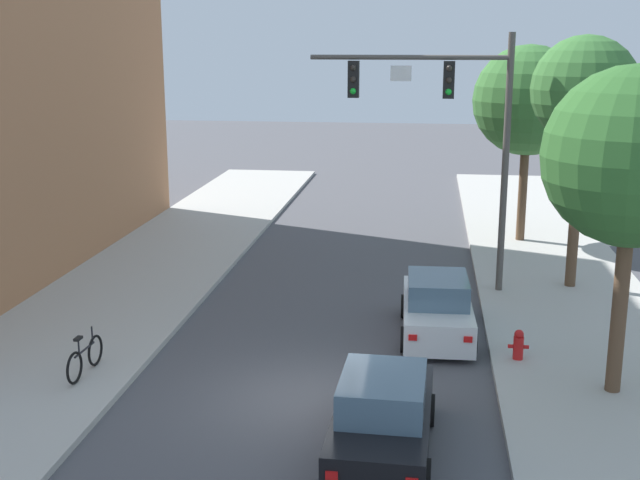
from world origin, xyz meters
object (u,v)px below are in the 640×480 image
(bicycle_leaning, at_px, (85,358))
(car_lead_white, at_px, (437,308))
(street_tree_nearest, at_px, (633,158))
(traffic_signal_mast, at_px, (451,116))
(car_following_black, at_px, (383,418))
(fire_hydrant, at_px, (518,344))
(street_tree_third, at_px, (528,101))
(street_tree_second, at_px, (584,91))

(bicycle_leaning, bearing_deg, car_lead_white, 26.97)
(car_lead_white, distance_m, bicycle_leaning, 8.75)
(car_lead_white, bearing_deg, street_tree_nearest, -41.80)
(traffic_signal_mast, height_order, street_tree_nearest, traffic_signal_mast)
(car_following_black, height_order, bicycle_leaning, car_following_black)
(fire_hydrant, bearing_deg, street_tree_nearest, -40.32)
(street_tree_third, bearing_deg, car_lead_white, -106.98)
(car_lead_white, distance_m, street_tree_nearest, 6.66)
(traffic_signal_mast, height_order, street_tree_second, traffic_signal_mast)
(fire_hydrant, bearing_deg, traffic_signal_mast, 106.17)
(car_following_black, bearing_deg, street_tree_second, 65.20)
(car_following_black, bearing_deg, car_lead_white, 81.08)
(fire_hydrant, bearing_deg, car_following_black, -121.61)
(car_following_black, distance_m, street_tree_second, 13.21)
(street_tree_nearest, xyz_separation_m, street_tree_second, (0.35, 7.82, 0.85))
(bicycle_leaning, relative_size, fire_hydrant, 2.46)
(car_lead_white, bearing_deg, street_tree_third, 73.02)
(traffic_signal_mast, xyz_separation_m, car_lead_white, (-0.28, -3.77, -4.58))
(traffic_signal_mast, distance_m, car_following_black, 11.31)
(car_lead_white, bearing_deg, car_following_black, -98.92)
(car_following_black, xyz_separation_m, street_tree_second, (5.08, 11.00, 5.28))
(car_lead_white, xyz_separation_m, bicycle_leaning, (-7.80, -3.97, -0.18))
(traffic_signal_mast, xyz_separation_m, street_tree_second, (3.78, 0.73, 0.69))
(bicycle_leaning, relative_size, street_tree_second, 0.24)
(car_lead_white, bearing_deg, street_tree_second, 47.96)
(street_tree_second, xyz_separation_m, street_tree_third, (-0.90, 5.85, -0.70))
(car_following_black, bearing_deg, traffic_signal_mast, 82.79)
(street_tree_third, bearing_deg, fire_hydrant, -96.01)
(bicycle_leaning, bearing_deg, street_tree_second, 35.54)
(traffic_signal_mast, distance_m, fire_hydrant, 7.50)
(street_tree_second, relative_size, street_tree_third, 1.04)
(fire_hydrant, relative_size, street_tree_third, 0.10)
(fire_hydrant, xyz_separation_m, street_tree_second, (2.18, 6.27, 5.49))
(street_tree_third, bearing_deg, street_tree_nearest, -87.70)
(traffic_signal_mast, xyz_separation_m, fire_hydrant, (1.61, -5.54, -4.80))
(traffic_signal_mast, distance_m, street_tree_third, 7.19)
(traffic_signal_mast, height_order, car_lead_white, traffic_signal_mast)
(car_following_black, xyz_separation_m, bicycle_leaning, (-6.78, 2.52, -0.18))
(car_following_black, height_order, street_tree_nearest, street_tree_nearest)
(bicycle_leaning, height_order, street_tree_third, street_tree_third)
(bicycle_leaning, bearing_deg, street_tree_nearest, 3.22)
(traffic_signal_mast, relative_size, car_following_black, 1.75)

